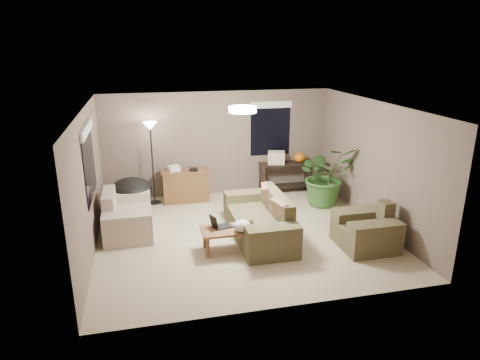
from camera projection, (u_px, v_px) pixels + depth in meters
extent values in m
plane|color=tan|center=(242.00, 234.00, 8.39)|extent=(5.50, 5.50, 0.00)
plane|color=white|center=(243.00, 106.00, 7.62)|extent=(5.50, 5.50, 0.00)
plane|color=brown|center=(218.00, 144.00, 10.32)|extent=(5.50, 0.00, 5.50)
plane|color=brown|center=(286.00, 226.00, 5.69)|extent=(5.50, 0.00, 5.50)
plane|color=brown|center=(88.00, 184.00, 7.41)|extent=(0.00, 5.00, 5.00)
plane|color=brown|center=(375.00, 164.00, 8.60)|extent=(0.00, 5.00, 5.00)
cube|color=brown|center=(259.00, 226.00, 8.23)|extent=(0.95, 1.48, 0.42)
cube|color=brown|center=(277.00, 204.00, 8.18)|extent=(0.22, 1.48, 0.43)
cube|color=#47412A|center=(273.00, 243.00, 7.35)|extent=(0.95, 0.36, 0.60)
cube|color=#49432C|center=(247.00, 205.00, 9.05)|extent=(0.95, 0.36, 0.60)
cube|color=#8C7251|center=(281.00, 212.00, 7.74)|extent=(0.32, 0.49, 0.47)
cube|color=#8C7251|center=(267.00, 196.00, 8.57)|extent=(0.33, 0.49, 0.47)
cube|color=#BDB3A1|center=(129.00, 221.00, 8.48)|extent=(0.90, 0.88, 0.42)
cube|color=beige|center=(109.00, 202.00, 8.28)|extent=(0.22, 0.88, 0.43)
cube|color=#BCB2A0|center=(128.00, 229.00, 7.88)|extent=(0.90, 0.36, 0.60)
cube|color=beige|center=(129.00, 205.00, 9.03)|extent=(0.90, 0.36, 0.60)
cube|color=#4D472E|center=(365.00, 236.00, 7.82)|extent=(0.95, 0.28, 0.42)
cube|color=#4B442D|center=(386.00, 213.00, 7.76)|extent=(0.22, 0.28, 0.43)
cube|color=brown|center=(375.00, 239.00, 7.49)|extent=(0.95, 0.36, 0.60)
cube|color=#4D462E|center=(357.00, 224.00, 8.08)|extent=(0.95, 0.36, 0.60)
cube|color=brown|center=(229.00, 230.00, 7.62)|extent=(1.00, 0.55, 0.04)
cylinder|color=brown|center=(208.00, 248.00, 7.41)|extent=(0.06, 0.06, 0.38)
cylinder|color=brown|center=(255.00, 243.00, 7.59)|extent=(0.06, 0.06, 0.38)
cylinder|color=brown|center=(204.00, 238.00, 7.78)|extent=(0.06, 0.06, 0.38)
cylinder|color=brown|center=(249.00, 233.00, 7.96)|extent=(0.06, 0.06, 0.38)
cube|color=black|center=(223.00, 226.00, 7.68)|extent=(0.38, 0.31, 0.02)
cube|color=black|center=(214.00, 221.00, 7.61)|extent=(0.14, 0.24, 0.22)
ellipsoid|color=white|center=(242.00, 226.00, 7.49)|extent=(0.35, 0.33, 0.21)
cube|color=brown|center=(186.00, 186.00, 10.04)|extent=(1.05, 0.45, 0.71)
cube|color=brown|center=(185.00, 171.00, 9.93)|extent=(1.10, 0.50, 0.04)
cube|color=silver|center=(174.00, 169.00, 9.85)|extent=(0.30, 0.26, 0.12)
cube|color=black|center=(194.00, 170.00, 9.91)|extent=(0.22, 0.25, 0.04)
cube|color=black|center=(286.00, 164.00, 10.54)|extent=(1.30, 0.40, 0.04)
cube|color=black|center=(262.00, 180.00, 10.53)|extent=(0.05, 0.38, 0.71)
cube|color=black|center=(308.00, 176.00, 10.79)|extent=(0.05, 0.38, 0.71)
cube|color=black|center=(285.00, 186.00, 10.72)|extent=(1.25, 0.36, 0.03)
ellipsoid|color=orange|center=(299.00, 157.00, 10.57)|extent=(0.36, 0.36, 0.24)
cube|color=beige|center=(276.00, 158.00, 10.43)|extent=(0.47, 0.41, 0.30)
cylinder|color=black|center=(133.00, 207.00, 9.36)|extent=(0.60, 0.60, 0.30)
ellipsoid|color=black|center=(131.00, 189.00, 9.24)|extent=(1.08, 1.08, 0.50)
cylinder|color=black|center=(155.00, 202.00, 10.00)|extent=(0.28, 0.28, 0.02)
cylinder|color=black|center=(153.00, 166.00, 9.73)|extent=(0.04, 0.04, 1.78)
cone|color=white|center=(150.00, 126.00, 9.44)|extent=(0.32, 0.32, 0.18)
cylinder|color=white|center=(243.00, 109.00, 7.64)|extent=(0.50, 0.50, 0.10)
imported|color=#2D5923|center=(325.00, 182.00, 9.76)|extent=(1.27, 1.41, 1.10)
cube|color=tan|center=(330.00, 205.00, 9.82)|extent=(0.32, 0.32, 0.03)
cylinder|color=tan|center=(330.00, 196.00, 9.74)|extent=(0.12, 0.12, 0.44)
cube|color=tan|center=(331.00, 186.00, 9.67)|extent=(0.22, 0.22, 0.03)
cube|color=black|center=(89.00, 162.00, 7.60)|extent=(0.01, 1.50, 1.30)
cube|color=white|center=(87.00, 129.00, 7.42)|extent=(0.05, 1.56, 0.16)
cube|color=black|center=(270.00, 129.00, 10.50)|extent=(1.00, 0.01, 1.30)
cube|color=white|center=(271.00, 105.00, 10.29)|extent=(1.06, 0.05, 0.16)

